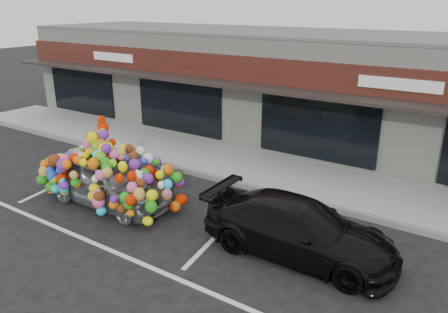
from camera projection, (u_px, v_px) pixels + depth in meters
The scene contains 9 objects.
ground at pixel (142, 202), 12.54m from camera, with size 90.00×90.00×0.00m, color black.
shop_building at pixel (278, 84), 18.44m from camera, with size 24.00×7.20×4.31m.
sidewalk at pixel (219, 160), 15.66m from camera, with size 26.00×3.00×0.15m, color gray.
kerb at pixel (194, 173), 14.48m from camera, with size 26.00×0.18×0.16m, color slate.
parking_stripe_left at pixel (75, 176), 14.37m from camera, with size 0.12×4.40×0.01m, color silver.
parking_stripe_mid at pixel (227, 225), 11.24m from camera, with size 0.12×4.40×0.01m, color silver.
lane_line at pixel (135, 261), 9.70m from camera, with size 14.00×0.12×0.01m, color silver.
toy_car at pixel (108, 175), 12.22m from camera, with size 2.94×4.34×2.52m.
black_sedan at pixel (299, 229), 9.75m from camera, with size 4.44×1.80×1.29m, color black.
Camera 1 is at (8.27, -8.17, 5.44)m, focal length 35.00 mm.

